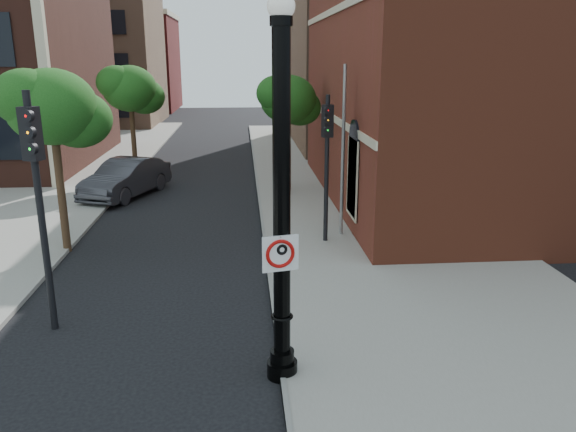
{
  "coord_description": "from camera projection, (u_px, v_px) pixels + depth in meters",
  "views": [
    {
      "loc": [
        1.4,
        -8.64,
        5.79
      ],
      "look_at": [
        2.27,
        2.0,
        2.76
      ],
      "focal_mm": 35.0,
      "sensor_mm": 36.0,
      "label": 1
    }
  ],
  "objects": [
    {
      "name": "ground",
      "position": [
        167.0,
        403.0,
        9.76
      ],
      "size": [
        120.0,
        120.0,
        0.0
      ],
      "primitive_type": "plane",
      "color": "black",
      "rests_on": "ground"
    },
    {
      "name": "sidewalk_right",
      "position": [
        375.0,
        226.0,
        19.8
      ],
      "size": [
        8.0,
        60.0,
        0.12
      ],
      "primitive_type": "cube",
      "color": "gray",
      "rests_on": "ground"
    },
    {
      "name": "sidewalk_left",
      "position": [
        21.0,
        184.0,
        26.3
      ],
      "size": [
        10.0,
        50.0,
        0.12
      ],
      "primitive_type": "cube",
      "color": "gray",
      "rests_on": "ground"
    },
    {
      "name": "curb_edge",
      "position": [
        263.0,
        228.0,
        19.49
      ],
      "size": [
        0.1,
        60.0,
        0.14
      ],
      "primitive_type": "cube",
      "color": "gray",
      "rests_on": "ground"
    },
    {
      "name": "bg_building_tan_a",
      "position": [
        88.0,
        55.0,
        49.38
      ],
      "size": [
        12.0,
        12.0,
        12.0
      ],
      "primitive_type": "cube",
      "color": "#8A634B",
      "rests_on": "ground"
    },
    {
      "name": "bg_building_red",
      "position": [
        121.0,
        65.0,
        63.08
      ],
      "size": [
        12.0,
        12.0,
        10.0
      ],
      "primitive_type": "cube",
      "color": "maroon",
      "rests_on": "ground"
    },
    {
      "name": "bg_building_tan_b",
      "position": [
        457.0,
        39.0,
        37.87
      ],
      "size": [
        22.0,
        14.0,
        14.0
      ],
      "primitive_type": "cube",
      "color": "#8A634B",
      "rests_on": "ground"
    },
    {
      "name": "lamppost",
      "position": [
        282.0,
        216.0,
        9.72
      ],
      "size": [
        0.57,
        0.57,
        6.79
      ],
      "color": "black",
      "rests_on": "ground"
    },
    {
      "name": "no_parking_sign",
      "position": [
        281.0,
        253.0,
        9.72
      ],
      "size": [
        0.64,
        0.17,
        0.65
      ],
      "rotation": [
        0.0,
        0.0,
        0.21
      ],
      "color": "white",
      "rests_on": "ground"
    },
    {
      "name": "parked_car",
      "position": [
        126.0,
        178.0,
        24.02
      ],
      "size": [
        3.37,
        5.17,
        1.61
      ],
      "primitive_type": "imported",
      "rotation": [
        0.0,
        0.0,
        -0.37
      ],
      "color": "#323137",
      "rests_on": "ground"
    },
    {
      "name": "traffic_signal_left",
      "position": [
        36.0,
        174.0,
        11.47
      ],
      "size": [
        0.41,
        0.46,
        5.17
      ],
      "rotation": [
        0.0,
        0.0,
        -0.34
      ],
      "color": "black",
      "rests_on": "ground"
    },
    {
      "name": "traffic_signal_right",
      "position": [
        327.0,
        146.0,
        17.19
      ],
      "size": [
        0.36,
        0.41,
        4.71
      ],
      "rotation": [
        0.0,
        0.0,
        0.27
      ],
      "color": "black",
      "rests_on": "ground"
    },
    {
      "name": "utility_pole",
      "position": [
        343.0,
        154.0,
        17.99
      ],
      "size": [
        0.11,
        0.11,
        5.6
      ],
      "primitive_type": "cylinder",
      "color": "#999999",
      "rests_on": "ground"
    },
    {
      "name": "street_tree_a",
      "position": [
        54.0,
        109.0,
        16.24
      ],
      "size": [
        3.06,
        2.77,
        5.51
      ],
      "color": "#332014",
      "rests_on": "ground"
    },
    {
      "name": "street_tree_b",
      "position": [
        131.0,
        90.0,
        26.68
      ],
      "size": [
        3.02,
        2.73,
        5.45
      ],
      "color": "#332014",
      "rests_on": "ground"
    },
    {
      "name": "street_tree_c",
      "position": [
        289.0,
        101.0,
        23.81
      ],
      "size": [
        2.83,
        2.56,
        5.1
      ],
      "color": "#332014",
      "rests_on": "ground"
    }
  ]
}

